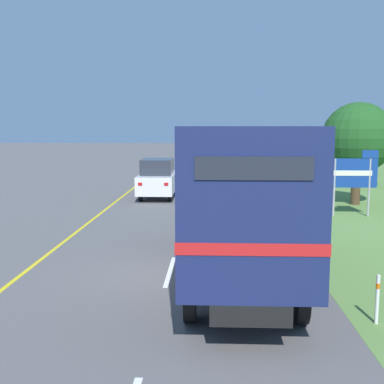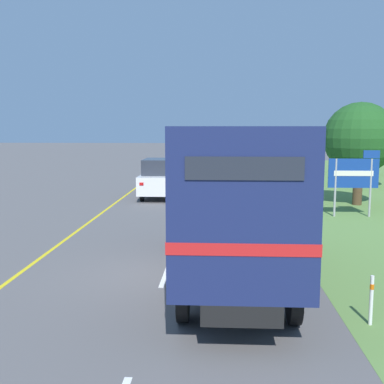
{
  "view_description": "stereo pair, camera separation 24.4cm",
  "coord_description": "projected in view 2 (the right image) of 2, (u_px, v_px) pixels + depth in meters",
  "views": [
    {
      "loc": [
        1.06,
        -11.55,
        3.67
      ],
      "look_at": [
        0.3,
        6.69,
        1.2
      ],
      "focal_mm": 45.0,
      "sensor_mm": 36.0,
      "label": 1
    },
    {
      "loc": [
        1.3,
        -11.54,
        3.67
      ],
      "look_at": [
        0.3,
        6.69,
        1.2
      ],
      "focal_mm": 45.0,
      "sensor_mm": 36.0,
      "label": 2
    }
  ],
  "objects": [
    {
      "name": "roadside_tree_near",
      "position": [
        360.0,
        138.0,
        22.46
      ],
      "size": [
        3.34,
        3.34,
        4.83
      ],
      "color": "#4C3823",
      "rests_on": "ground"
    },
    {
      "name": "roadside_tree_far",
      "position": [
        364.0,
        139.0,
        37.09
      ],
      "size": [
        2.85,
        2.85,
        4.16
      ],
      "color": "brown",
      "rests_on": "ground"
    },
    {
      "name": "centre_dash_mid_b",
      "position": [
        193.0,
        197.0,
        25.4
      ],
      "size": [
        0.12,
        2.6,
        0.01
      ],
      "primitive_type": "cube",
      "color": "white",
      "rests_on": "ground"
    },
    {
      "name": "delineator_post",
      "position": [
        371.0,
        299.0,
        8.92
      ],
      "size": [
        0.08,
        0.08,
        0.95
      ],
      "color": "white",
      "rests_on": "ground"
    },
    {
      "name": "ground_plane",
      "position": [
        165.0,
        275.0,
        11.98
      ],
      "size": [
        200.0,
        200.0,
        0.0
      ],
      "primitive_type": "plane",
      "color": "#5B5959"
    },
    {
      "name": "centre_dash_far",
      "position": [
        199.0,
        183.0,
        31.93
      ],
      "size": [
        0.12,
        2.6,
        0.01
      ],
      "primitive_type": "cube",
      "color": "white",
      "rests_on": "ground"
    },
    {
      "name": "lead_car_white",
      "position": [
        160.0,
        178.0,
        25.13
      ],
      "size": [
        1.8,
        4.2,
        2.03
      ],
      "color": "black",
      "rests_on": "ground"
    },
    {
      "name": "roadside_tree_mid",
      "position": [
        377.0,
        141.0,
        29.22
      ],
      "size": [
        2.98,
        2.98,
        4.34
      ],
      "color": "#4C3823",
      "rests_on": "ground"
    },
    {
      "name": "edge_line_yellow",
      "position": [
        122.0,
        198.0,
        25.05
      ],
      "size": [
        0.12,
        59.1,
        0.01
      ],
      "primitive_type": "cube",
      "color": "yellow",
      "rests_on": "ground"
    },
    {
      "name": "horse_trailer_truck",
      "position": [
        235.0,
        197.0,
        11.3
      ],
      "size": [
        2.43,
        8.51,
        3.68
      ],
      "color": "black",
      "rests_on": "ground"
    },
    {
      "name": "centre_dash_mid_a",
      "position": [
        185.0,
        221.0,
        18.87
      ],
      "size": [
        0.12,
        2.6,
        0.01
      ],
      "primitive_type": "cube",
      "color": "white",
      "rests_on": "ground"
    },
    {
      "name": "centre_dash_farthest",
      "position": [
        202.0,
        173.0,
        38.47
      ],
      "size": [
        0.12,
        2.6,
        0.01
      ],
      "primitive_type": "cube",
      "color": "white",
      "rests_on": "ground"
    },
    {
      "name": "highway_sign",
      "position": [
        354.0,
        175.0,
        19.62
      ],
      "size": [
        2.03,
        0.09,
        2.74
      ],
      "color": "#9E9EA3",
      "rests_on": "ground"
    },
    {
      "name": "centre_dash_near",
      "position": [
        167.0,
        271.0,
        12.34
      ],
      "size": [
        0.12,
        2.6,
        0.01
      ],
      "primitive_type": "cube",
      "color": "white",
      "rests_on": "ground"
    }
  ]
}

